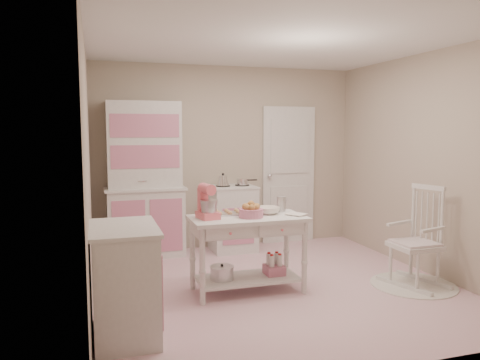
{
  "coord_description": "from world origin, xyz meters",
  "views": [
    {
      "loc": [
        -1.83,
        -4.62,
        1.7
      ],
      "look_at": [
        -0.26,
        0.43,
        1.13
      ],
      "focal_mm": 35.0,
      "sensor_mm": 36.0,
      "label": 1
    }
  ],
  "objects_px": {
    "base_cabinet": "(125,281)",
    "stove": "(233,218)",
    "hutch": "(145,179)",
    "bread_basket": "(251,213)",
    "rocking_chair": "(415,236)",
    "work_table": "(248,254)",
    "stand_mixer": "(208,202)"
  },
  "relations": [
    {
      "from": "stove",
      "to": "stand_mixer",
      "type": "height_order",
      "value": "stand_mixer"
    },
    {
      "from": "work_table",
      "to": "stand_mixer",
      "type": "bearing_deg",
      "value": 177.27
    },
    {
      "from": "stove",
      "to": "work_table",
      "type": "bearing_deg",
      "value": -101.1
    },
    {
      "from": "stove",
      "to": "rocking_chair",
      "type": "bearing_deg",
      "value": -54.35
    },
    {
      "from": "hutch",
      "to": "work_table",
      "type": "relative_size",
      "value": 1.73
    },
    {
      "from": "hutch",
      "to": "stand_mixer",
      "type": "height_order",
      "value": "hutch"
    },
    {
      "from": "stand_mixer",
      "to": "bread_basket",
      "type": "height_order",
      "value": "stand_mixer"
    },
    {
      "from": "stand_mixer",
      "to": "base_cabinet",
      "type": "bearing_deg",
      "value": -151.45
    },
    {
      "from": "hutch",
      "to": "base_cabinet",
      "type": "xyz_separation_m",
      "value": [
        -0.42,
        -2.44,
        -0.58
      ]
    },
    {
      "from": "rocking_chair",
      "to": "stand_mixer",
      "type": "height_order",
      "value": "stand_mixer"
    },
    {
      "from": "hutch",
      "to": "rocking_chair",
      "type": "relative_size",
      "value": 1.89
    },
    {
      "from": "hutch",
      "to": "work_table",
      "type": "xyz_separation_m",
      "value": [
        0.87,
        -1.73,
        -0.64
      ]
    },
    {
      "from": "stove",
      "to": "bread_basket",
      "type": "bearing_deg",
      "value": -100.15
    },
    {
      "from": "work_table",
      "to": "bread_basket",
      "type": "height_order",
      "value": "bread_basket"
    },
    {
      "from": "stove",
      "to": "bread_basket",
      "type": "distance_m",
      "value": 1.8
    },
    {
      "from": "base_cabinet",
      "to": "bread_basket",
      "type": "height_order",
      "value": "base_cabinet"
    },
    {
      "from": "hutch",
      "to": "base_cabinet",
      "type": "distance_m",
      "value": 2.54
    },
    {
      "from": "stand_mixer",
      "to": "bread_basket",
      "type": "relative_size",
      "value": 1.36
    },
    {
      "from": "work_table",
      "to": "hutch",
      "type": "bearing_deg",
      "value": 116.7
    },
    {
      "from": "stove",
      "to": "work_table",
      "type": "relative_size",
      "value": 0.77
    },
    {
      "from": "stove",
      "to": "bread_basket",
      "type": "xyz_separation_m",
      "value": [
        -0.31,
        -1.73,
        0.39
      ]
    },
    {
      "from": "bread_basket",
      "to": "base_cabinet",
      "type": "bearing_deg",
      "value": -153.37
    },
    {
      "from": "rocking_chair",
      "to": "work_table",
      "type": "relative_size",
      "value": 0.92
    },
    {
      "from": "work_table",
      "to": "stand_mixer",
      "type": "height_order",
      "value": "stand_mixer"
    },
    {
      "from": "base_cabinet",
      "to": "stove",
      "type": "bearing_deg",
      "value": 55.79
    },
    {
      "from": "rocking_chair",
      "to": "bread_basket",
      "type": "height_order",
      "value": "rocking_chair"
    },
    {
      "from": "rocking_chair",
      "to": "stand_mixer",
      "type": "bearing_deg",
      "value": 153.54
    },
    {
      "from": "hutch",
      "to": "base_cabinet",
      "type": "height_order",
      "value": "hutch"
    },
    {
      "from": "rocking_chair",
      "to": "bread_basket",
      "type": "distance_m",
      "value": 1.83
    },
    {
      "from": "hutch",
      "to": "bread_basket",
      "type": "bearing_deg",
      "value": -63.44
    },
    {
      "from": "rocking_chair",
      "to": "bread_basket",
      "type": "bearing_deg",
      "value": 153.35
    },
    {
      "from": "stove",
      "to": "base_cabinet",
      "type": "relative_size",
      "value": 1.0
    }
  ]
}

